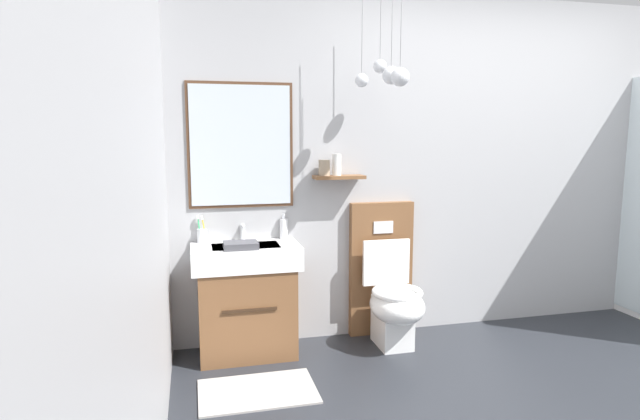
{
  "coord_description": "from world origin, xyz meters",
  "views": [
    {
      "loc": [
        -2.19,
        -2.02,
        1.49
      ],
      "look_at": [
        -1.36,
        1.39,
        0.98
      ],
      "focal_mm": 29.38,
      "sensor_mm": 36.0,
      "label": 1
    }
  ],
  "objects_px": {
    "toilet": "(389,291)",
    "vanity_sink_left": "(246,298)",
    "soap_dispenser": "(284,228)",
    "toothbrush_cup": "(202,235)",
    "folded_hand_towel": "(241,245)"
  },
  "relations": [
    {
      "from": "toilet",
      "to": "vanity_sink_left",
      "type": "bearing_deg",
      "value": 178.66
    },
    {
      "from": "vanity_sink_left",
      "to": "soap_dispenser",
      "type": "height_order",
      "value": "soap_dispenser"
    },
    {
      "from": "vanity_sink_left",
      "to": "toothbrush_cup",
      "type": "bearing_deg",
      "value": 153.62
    },
    {
      "from": "vanity_sink_left",
      "to": "toilet",
      "type": "bearing_deg",
      "value": -1.34
    },
    {
      "from": "soap_dispenser",
      "to": "folded_hand_towel",
      "type": "distance_m",
      "value": 0.42
    },
    {
      "from": "toilet",
      "to": "toothbrush_cup",
      "type": "relative_size",
      "value": 5.24
    },
    {
      "from": "toothbrush_cup",
      "to": "folded_hand_towel",
      "type": "relative_size",
      "value": 0.87
    },
    {
      "from": "soap_dispenser",
      "to": "toothbrush_cup",
      "type": "bearing_deg",
      "value": -179.02
    },
    {
      "from": "toilet",
      "to": "toothbrush_cup",
      "type": "xyz_separation_m",
      "value": [
        -1.3,
        0.16,
        0.44
      ]
    },
    {
      "from": "toothbrush_cup",
      "to": "folded_hand_towel",
      "type": "height_order",
      "value": "toothbrush_cup"
    },
    {
      "from": "vanity_sink_left",
      "to": "toilet",
      "type": "distance_m",
      "value": 1.02
    },
    {
      "from": "toilet",
      "to": "soap_dispenser",
      "type": "bearing_deg",
      "value": 166.86
    },
    {
      "from": "soap_dispenser",
      "to": "folded_hand_towel",
      "type": "xyz_separation_m",
      "value": [
        -0.33,
        -0.26,
        -0.05
      ]
    },
    {
      "from": "toilet",
      "to": "toothbrush_cup",
      "type": "height_order",
      "value": "toilet"
    },
    {
      "from": "vanity_sink_left",
      "to": "soap_dispenser",
      "type": "relative_size",
      "value": 4.33
    }
  ]
}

